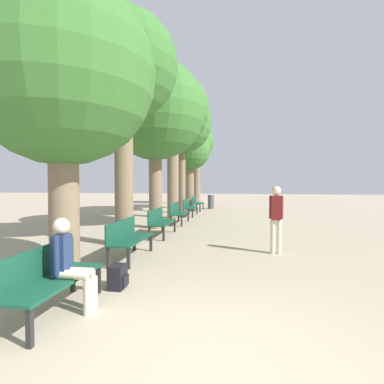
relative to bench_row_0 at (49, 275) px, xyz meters
name	(u,v)px	position (x,y,z in m)	size (l,w,h in m)	color
ground_plane	(202,364)	(2.11, -0.78, -0.50)	(80.00, 80.00, 0.00)	tan
bench_row_0	(49,275)	(0.00, 0.00, 0.00)	(0.52, 1.64, 0.86)	#144733
bench_row_1	(128,236)	(0.00, 2.83, 0.00)	(0.52, 1.64, 0.86)	#144733
bench_row_2	(160,220)	(0.00, 5.67, 0.00)	(0.52, 1.64, 0.86)	#144733
bench_row_3	(178,211)	(0.00, 8.50, 0.00)	(0.52, 1.64, 0.86)	#144733
bench_row_4	(189,206)	(0.00, 11.34, 0.00)	(0.52, 1.64, 0.86)	#144733
bench_row_5	(196,202)	(0.00, 14.17, 0.00)	(0.52, 1.64, 0.86)	#144733
tree_row_0	(62,75)	(-0.59, 1.32, 3.08)	(3.24, 3.24, 5.25)	#7A664C
tree_row_1	(123,69)	(-0.59, 4.14, 4.21)	(2.93, 2.93, 6.28)	#7A664C
tree_row_2	(155,111)	(-0.59, 7.24, 3.83)	(3.69, 3.69, 6.22)	#7A664C
tree_row_3	(173,111)	(-0.59, 10.29, 4.52)	(3.41, 3.41, 6.82)	#7A664C
tree_row_4	(182,124)	(-0.59, 12.59, 4.36)	(3.26, 3.26, 6.54)	#7A664C
tree_row_5	(190,151)	(-0.59, 15.30, 3.19)	(2.65, 2.65, 5.13)	#7A664C
tree_row_6	(197,144)	(-0.59, 18.76, 4.05)	(2.53, 2.53, 5.97)	#7A664C
person_seated	(70,261)	(0.24, 0.11, 0.16)	(0.57, 0.32, 1.25)	beige
backpack	(118,277)	(0.53, 1.01, -0.32)	(0.27, 0.31, 0.38)	black
pedestrian_near	(276,215)	(3.35, 3.81, 0.42)	(0.33, 0.22, 1.62)	beige
trash_bin	(211,202)	(0.76, 15.48, -0.07)	(0.41, 0.41, 0.88)	#4C4C51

